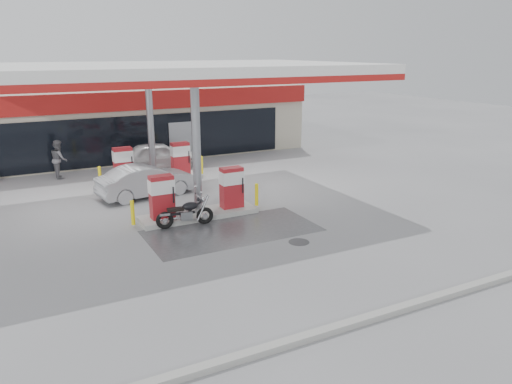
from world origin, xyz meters
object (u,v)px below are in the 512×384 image
at_px(sedan_white, 159,156).
at_px(pump_island_near, 198,199).
at_px(pump_island_far, 153,167).
at_px(hatchback_silver, 147,181).
at_px(attendant, 59,159).
at_px(parked_motorcycle, 186,214).

bearing_deg(sedan_white, pump_island_near, 178.13).
bearing_deg(pump_island_far, hatchback_silver, -111.96).
relative_size(pump_island_far, attendant, 2.71).
bearing_deg(parked_motorcycle, sedan_white, 85.17).
xyz_separation_m(sedan_white, hatchback_silver, (-1.96, -4.60, -0.04)).
distance_m(sedan_white, hatchback_silver, 5.00).
bearing_deg(hatchback_silver, parked_motorcycle, 173.52).
height_order(sedan_white, hatchback_silver, sedan_white).
bearing_deg(pump_island_far, pump_island_near, -90.00).
bearing_deg(attendant, sedan_white, -97.97).
height_order(sedan_white, attendant, attendant).
bearing_deg(pump_island_near, hatchback_silver, 105.04).
xyz_separation_m(pump_island_near, hatchback_silver, (-0.97, 3.60, -0.01)).
bearing_deg(parked_motorcycle, attendant, 114.30).
relative_size(sedan_white, hatchback_silver, 1.03).
height_order(parked_motorcycle, sedan_white, sedan_white).
height_order(attendant, hatchback_silver, attendant).
height_order(parked_motorcycle, hatchback_silver, hatchback_silver).
relative_size(pump_island_near, hatchback_silver, 1.22).
xyz_separation_m(sedan_white, attendant, (-4.89, 0.60, 0.21)).
distance_m(pump_island_near, pump_island_far, 6.00).
distance_m(pump_island_far, attendant, 4.81).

